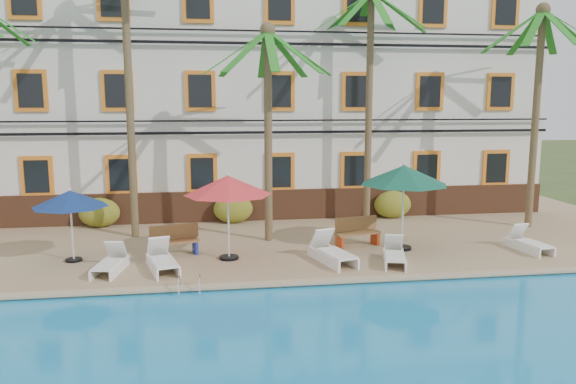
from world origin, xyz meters
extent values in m
plane|color=#384C23|center=(0.00, 0.00, 0.00)|extent=(100.00, 100.00, 0.00)
cube|color=tan|center=(0.00, 5.00, 0.12)|extent=(30.00, 12.00, 0.25)
cube|color=tan|center=(0.00, -0.90, 0.28)|extent=(30.00, 0.35, 0.06)
cube|color=silver|center=(0.00, 10.00, 5.25)|extent=(25.00, 6.00, 10.00)
cube|color=brown|center=(0.00, 6.94, 0.85)|extent=(25.00, 0.12, 1.20)
cube|color=orange|center=(-7.50, 6.95, 2.15)|extent=(1.15, 0.10, 1.50)
cube|color=black|center=(-7.50, 6.90, 2.15)|extent=(0.85, 0.04, 1.20)
cube|color=orange|center=(-4.50, 6.95, 2.15)|extent=(1.15, 0.10, 1.50)
cube|color=black|center=(-4.50, 6.90, 2.15)|extent=(0.85, 0.04, 1.20)
cube|color=orange|center=(-1.50, 6.95, 2.15)|extent=(1.15, 0.10, 1.50)
cube|color=black|center=(-1.50, 6.90, 2.15)|extent=(0.85, 0.04, 1.20)
cube|color=orange|center=(1.50, 6.95, 2.15)|extent=(1.15, 0.10, 1.50)
cube|color=black|center=(1.50, 6.90, 2.15)|extent=(0.85, 0.04, 1.20)
cube|color=orange|center=(4.50, 6.95, 2.15)|extent=(1.15, 0.10, 1.50)
cube|color=black|center=(4.50, 6.90, 2.15)|extent=(0.85, 0.04, 1.20)
cube|color=orange|center=(7.50, 6.95, 2.15)|extent=(1.15, 0.10, 1.50)
cube|color=black|center=(7.50, 6.90, 2.15)|extent=(0.85, 0.04, 1.20)
cube|color=orange|center=(10.50, 6.95, 2.15)|extent=(1.15, 0.10, 1.50)
cube|color=black|center=(10.50, 6.90, 2.15)|extent=(0.85, 0.04, 1.20)
cube|color=orange|center=(-7.50, 6.95, 5.25)|extent=(1.15, 0.10, 1.50)
cube|color=black|center=(-7.50, 6.90, 5.25)|extent=(0.85, 0.04, 1.20)
cube|color=orange|center=(-4.50, 6.95, 5.25)|extent=(1.15, 0.10, 1.50)
cube|color=black|center=(-4.50, 6.90, 5.25)|extent=(0.85, 0.04, 1.20)
cube|color=orange|center=(-1.50, 6.95, 5.25)|extent=(1.15, 0.10, 1.50)
cube|color=black|center=(-1.50, 6.90, 5.25)|extent=(0.85, 0.04, 1.20)
cube|color=orange|center=(1.50, 6.95, 5.25)|extent=(1.15, 0.10, 1.50)
cube|color=black|center=(1.50, 6.90, 5.25)|extent=(0.85, 0.04, 1.20)
cube|color=orange|center=(4.50, 6.95, 5.25)|extent=(1.15, 0.10, 1.50)
cube|color=black|center=(4.50, 6.90, 5.25)|extent=(0.85, 0.04, 1.20)
cube|color=orange|center=(7.50, 6.95, 5.25)|extent=(1.15, 0.10, 1.50)
cube|color=black|center=(7.50, 6.90, 5.25)|extent=(0.85, 0.04, 1.20)
cube|color=orange|center=(10.50, 6.95, 5.25)|extent=(1.15, 0.10, 1.50)
cube|color=black|center=(10.50, 6.90, 5.25)|extent=(0.85, 0.04, 1.20)
cube|color=orange|center=(-4.50, 6.95, 8.45)|extent=(1.15, 0.10, 1.50)
cube|color=orange|center=(-1.50, 6.95, 8.45)|extent=(1.15, 0.10, 1.50)
cube|color=black|center=(-1.50, 6.90, 8.45)|extent=(0.85, 0.04, 1.20)
cube|color=orange|center=(1.50, 6.95, 8.45)|extent=(1.15, 0.10, 1.50)
cube|color=black|center=(1.50, 6.90, 8.45)|extent=(0.85, 0.04, 1.20)
cube|color=orange|center=(4.50, 6.95, 8.45)|extent=(1.15, 0.10, 1.50)
cube|color=black|center=(4.50, 6.90, 8.45)|extent=(0.85, 0.04, 1.20)
cube|color=orange|center=(7.50, 6.95, 8.45)|extent=(1.15, 0.10, 1.50)
cube|color=black|center=(7.50, 6.90, 8.45)|extent=(0.85, 0.04, 1.20)
cube|color=orange|center=(10.50, 6.95, 8.45)|extent=(1.15, 0.10, 1.50)
cube|color=black|center=(10.50, 6.90, 8.45)|extent=(0.85, 0.04, 1.20)
cube|color=black|center=(0.00, 6.80, 3.70)|extent=(25.00, 0.08, 0.10)
cube|color=black|center=(0.00, 6.80, 4.15)|extent=(25.00, 0.08, 0.06)
cube|color=black|center=(0.00, 6.80, 7.00)|extent=(25.00, 0.08, 0.10)
cube|color=black|center=(0.00, 6.80, 7.45)|extent=(25.00, 0.08, 0.06)
cylinder|color=brown|center=(-3.82, 4.92, 5.10)|extent=(0.26, 0.26, 9.69)
cylinder|color=brown|center=(0.69, 3.74, 3.68)|extent=(0.26, 0.26, 6.86)
sphere|color=brown|center=(0.69, 3.74, 7.11)|extent=(0.50, 0.50, 0.50)
cube|color=#1B711A|center=(0.69, 4.77, 6.41)|extent=(0.28, 2.09, 1.42)
cube|color=#1B711A|center=(-0.04, 4.47, 6.41)|extent=(1.68, 1.68, 1.42)
cube|color=#1B711A|center=(-0.34, 3.74, 6.41)|extent=(2.09, 0.28, 1.42)
cube|color=#1B711A|center=(-0.04, 3.01, 6.41)|extent=(1.68, 1.68, 1.42)
cube|color=#1B711A|center=(0.69, 2.70, 6.41)|extent=(0.28, 2.09, 1.42)
cube|color=#1B711A|center=(1.43, 3.01, 6.41)|extent=(1.68, 1.68, 1.42)
cube|color=#1B711A|center=(1.73, 3.74, 6.41)|extent=(2.09, 0.28, 1.42)
cube|color=#1B711A|center=(1.43, 4.47, 6.41)|extent=(1.68, 1.68, 1.42)
cylinder|color=brown|center=(4.70, 5.84, 4.51)|extent=(0.26, 0.26, 8.53)
cube|color=#1B711A|center=(4.70, 6.87, 8.08)|extent=(0.28, 2.09, 1.42)
cube|color=#1B711A|center=(3.96, 6.57, 8.08)|extent=(1.68, 1.68, 1.42)
cube|color=#1B711A|center=(3.66, 5.84, 8.08)|extent=(2.09, 0.28, 1.42)
cube|color=#1B711A|center=(3.96, 5.10, 8.08)|extent=(1.68, 1.68, 1.42)
cube|color=#1B711A|center=(4.70, 4.80, 8.08)|extent=(0.28, 2.09, 1.42)
cube|color=#1B711A|center=(5.43, 5.10, 8.08)|extent=(1.68, 1.68, 1.42)
cube|color=#1B711A|center=(5.73, 5.84, 8.08)|extent=(2.09, 0.28, 1.42)
cube|color=#1B711A|center=(5.43, 6.57, 8.08)|extent=(1.68, 1.68, 1.42)
cylinder|color=brown|center=(10.53, 4.41, 4.15)|extent=(0.26, 0.26, 7.81)
sphere|color=brown|center=(10.53, 4.41, 8.06)|extent=(0.50, 0.50, 0.50)
cube|color=#1B711A|center=(10.53, 5.44, 7.36)|extent=(0.28, 2.09, 1.42)
cube|color=#1B711A|center=(9.80, 5.14, 7.36)|extent=(1.68, 1.68, 1.42)
cube|color=#1B711A|center=(9.49, 4.41, 7.36)|extent=(2.09, 0.28, 1.42)
cube|color=#1B711A|center=(9.80, 3.68, 7.36)|extent=(1.68, 1.68, 1.42)
cube|color=#1B711A|center=(10.53, 3.37, 7.36)|extent=(0.28, 2.09, 1.42)
cube|color=#1B711A|center=(11.26, 3.68, 7.36)|extent=(1.68, 1.68, 1.42)
cube|color=#1B711A|center=(11.56, 4.41, 7.36)|extent=(2.09, 0.28, 1.42)
cube|color=#1B711A|center=(11.26, 5.14, 7.36)|extent=(1.68, 1.68, 1.42)
ellipsoid|color=#305C1A|center=(-5.30, 6.60, 0.80)|extent=(1.50, 0.90, 1.10)
ellipsoid|color=#305C1A|center=(-0.36, 6.60, 0.80)|extent=(1.50, 0.90, 1.10)
ellipsoid|color=#305C1A|center=(5.99, 6.60, 0.80)|extent=(1.50, 0.90, 1.10)
cylinder|color=black|center=(-5.24, 2.08, 0.28)|extent=(0.48, 0.48, 0.07)
cylinder|color=silver|center=(-5.24, 2.08, 1.29)|extent=(0.06, 0.06, 2.08)
cone|color=navy|center=(-5.24, 2.08, 2.11)|extent=(2.17, 2.17, 0.48)
sphere|color=silver|center=(-5.24, 2.08, 2.37)|extent=(0.10, 0.10, 0.10)
cylinder|color=black|center=(-0.73, 1.64, 0.29)|extent=(0.58, 0.58, 0.08)
cylinder|color=silver|center=(-0.73, 1.64, 1.49)|extent=(0.06, 0.06, 2.48)
cone|color=red|center=(-0.73, 1.64, 2.47)|extent=(2.58, 2.58, 0.57)
sphere|color=silver|center=(-0.73, 1.64, 2.78)|extent=(0.10, 0.10, 0.10)
cylinder|color=black|center=(4.73, 1.97, 0.29)|extent=(0.62, 0.62, 0.09)
cylinder|color=silver|center=(4.73, 1.97, 1.57)|extent=(0.06, 0.06, 2.65)
cone|color=#125440|center=(4.73, 1.97, 2.62)|extent=(2.76, 2.76, 0.61)
sphere|color=silver|center=(4.73, 1.97, 2.95)|extent=(0.10, 0.10, 0.10)
cube|color=white|center=(-4.05, 0.57, 0.53)|extent=(0.71, 1.22, 0.05)
cube|color=white|center=(-3.92, 1.36, 0.74)|extent=(0.59, 0.50, 0.57)
cube|color=white|center=(-4.27, 0.84, 0.38)|extent=(0.32, 1.62, 0.27)
cube|color=white|center=(-3.75, 0.75, 0.38)|extent=(0.32, 1.62, 0.27)
cube|color=white|center=(-2.53, 0.52, 0.56)|extent=(0.89, 1.38, 0.06)
cube|color=white|center=(-2.75, 1.38, 0.79)|extent=(0.69, 0.60, 0.64)
cube|color=white|center=(-2.88, 0.69, 0.40)|extent=(0.51, 1.77, 0.29)
cube|color=white|center=(-2.31, 0.83, 0.40)|extent=(0.51, 1.77, 0.29)
cube|color=white|center=(2.30, 0.59, 0.58)|extent=(0.97, 1.47, 0.06)
cube|color=white|center=(2.05, 1.49, 0.82)|extent=(0.74, 0.65, 0.67)
cube|color=white|center=(1.93, 0.75, 0.41)|extent=(0.59, 1.86, 0.31)
cube|color=white|center=(2.53, 0.93, 0.41)|extent=(0.59, 1.86, 0.31)
cube|color=white|center=(3.91, 0.22, 0.53)|extent=(0.83, 1.26, 0.05)
cube|color=white|center=(4.12, 1.00, 0.74)|extent=(0.63, 0.55, 0.58)
cube|color=white|center=(3.71, 0.51, 0.38)|extent=(0.50, 1.60, 0.27)
cube|color=white|center=(4.22, 0.37, 0.38)|extent=(0.50, 1.60, 0.27)
cube|color=white|center=(8.62, 0.95, 0.54)|extent=(0.69, 1.24, 0.05)
cube|color=white|center=(8.51, 1.76, 0.75)|extent=(0.60, 0.50, 0.59)
cube|color=white|center=(8.32, 1.14, 0.39)|extent=(0.27, 1.67, 0.27)
cube|color=white|center=(8.86, 1.21, 0.39)|extent=(0.27, 1.67, 0.27)
cube|color=olive|center=(-2.36, 2.23, 0.68)|extent=(1.57, 0.84, 0.06)
cube|color=olive|center=(-2.42, 2.44, 0.95)|extent=(1.46, 0.46, 0.45)
cube|color=navy|center=(-2.98, 2.05, 0.45)|extent=(0.20, 0.45, 0.40)
cube|color=navy|center=(-1.73, 2.40, 0.45)|extent=(0.20, 0.45, 0.40)
cube|color=olive|center=(3.44, 2.52, 0.68)|extent=(1.56, 0.80, 0.06)
cube|color=olive|center=(3.38, 2.73, 0.95)|extent=(1.47, 0.42, 0.45)
cube|color=#A93513|center=(2.81, 2.36, 0.45)|extent=(0.19, 0.46, 0.40)
cube|color=#A93513|center=(4.07, 2.67, 0.45)|extent=(0.19, 0.46, 0.40)
torus|color=silver|center=(-2.06, -1.00, 0.25)|extent=(0.04, 0.74, 0.74)
torus|color=silver|center=(-1.56, -1.00, 0.25)|extent=(0.04, 0.74, 0.74)
camera|label=1|loc=(-1.33, -14.57, 4.91)|focal=35.00mm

